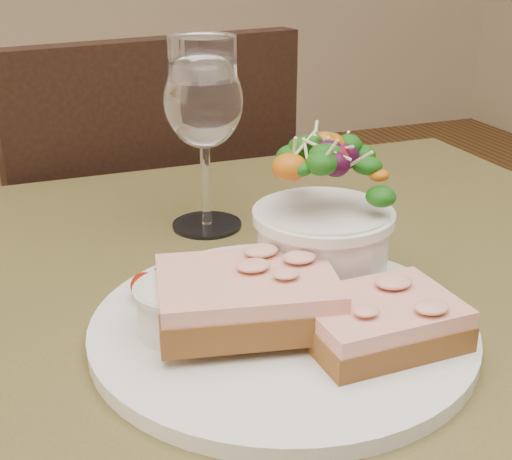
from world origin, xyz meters
name	(u,v)px	position (x,y,z in m)	size (l,w,h in m)	color
cafe_table	(291,418)	(0.00, 0.00, 0.65)	(0.80, 0.80, 0.75)	#49411F
chair_far	(135,371)	(-0.02, 0.65, 0.29)	(0.48, 0.48, 0.90)	black
dinner_plate	(282,327)	(-0.02, -0.03, 0.76)	(0.28, 0.28, 0.01)	white
sandwich_front	(380,321)	(0.03, -0.08, 0.78)	(0.11, 0.08, 0.03)	#4F2D15
sandwich_back	(247,297)	(-0.05, -0.03, 0.79)	(0.14, 0.12, 0.03)	#4F2D15
ramekin	(181,306)	(-0.09, -0.02, 0.78)	(0.06, 0.06, 0.04)	beige
salad_bowl	(324,212)	(0.04, 0.02, 0.82)	(0.11, 0.11, 0.13)	white
garnish	(155,284)	(-0.10, 0.05, 0.77)	(0.05, 0.04, 0.02)	#0A370A
wine_glass	(204,107)	(-0.01, 0.19, 0.87)	(0.08, 0.08, 0.18)	white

